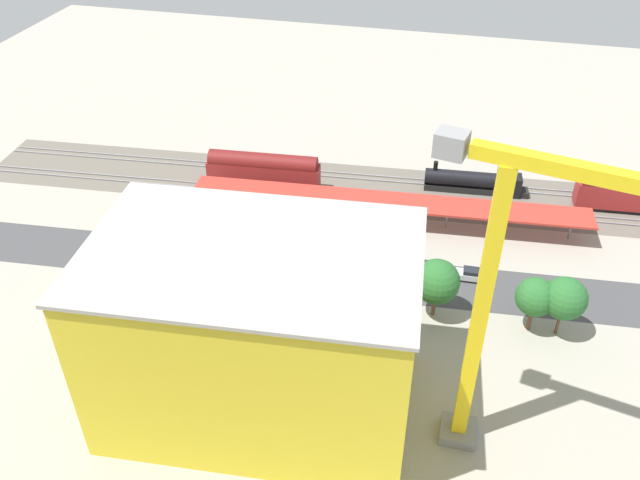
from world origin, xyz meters
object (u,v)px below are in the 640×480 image
at_px(freight_coach_far, 263,170).
at_px(parked_car_5, 231,238).
at_px(parked_car_2, 370,263).
at_px(tower_crane, 524,291).
at_px(parked_car_3, 323,254).
at_px(parked_car_6, 187,232).
at_px(parked_car_4, 279,247).
at_px(street_tree_3, 437,282).
at_px(street_tree_0, 535,297).
at_px(street_tree_5, 212,256).
at_px(parked_car_1, 419,268).
at_px(street_tree_2, 267,259).
at_px(passenger_coach, 638,192).
at_px(platform_canopy_near, 388,202).
at_px(parked_car_0, 473,275).
at_px(box_truck_1, 339,306).
at_px(street_tree_4, 262,256).
at_px(locomotive, 477,182).
at_px(street_tree_1, 565,298).
at_px(construction_building, 257,333).
at_px(traffic_light, 195,209).

bearing_deg(freight_coach_far, parked_car_5, 89.66).
distance_m(parked_car_2, tower_crane, 36.83).
distance_m(parked_car_3, parked_car_6, 20.47).
height_order(parked_car_4, street_tree_3, street_tree_3).
relative_size(street_tree_0, street_tree_5, 0.92).
relative_size(parked_car_1, street_tree_0, 0.63).
distance_m(street_tree_2, street_tree_3, 21.46).
bearing_deg(passenger_coach, street_tree_5, 29.89).
bearing_deg(parked_car_5, passenger_coach, -158.64).
distance_m(parked_car_1, parked_car_6, 33.81).
bearing_deg(tower_crane, platform_canopy_near, -66.64).
distance_m(parked_car_6, street_tree_5, 13.17).
distance_m(parked_car_3, street_tree_5, 16.02).
bearing_deg(passenger_coach, parked_car_0, 44.73).
distance_m(box_truck_1, street_tree_0, 23.44).
xyz_separation_m(box_truck_1, street_tree_0, (-22.97, -3.17, 3.42)).
xyz_separation_m(parked_car_3, street_tree_5, (12.41, 9.23, 4.18)).
height_order(platform_canopy_near, parked_car_3, platform_canopy_near).
bearing_deg(street_tree_4, locomotive, -129.25).
bearing_deg(street_tree_2, street_tree_0, -179.76).
xyz_separation_m(passenger_coach, parked_car_2, (36.94, 23.41, -2.58)).
bearing_deg(street_tree_1, parked_car_5, -10.80).
xyz_separation_m(parked_car_2, tower_crane, (-16.70, 26.23, 19.74)).
bearing_deg(street_tree_1, parked_car_6, -9.18).
bearing_deg(parked_car_2, parked_car_0, -178.25).
bearing_deg(box_truck_1, street_tree_3, -164.92).
bearing_deg(parked_car_5, locomotive, -146.24).
bearing_deg(street_tree_2, construction_building, 105.01).
relative_size(parked_car_1, box_truck_1, 0.47).
height_order(street_tree_4, street_tree_5, street_tree_4).
bearing_deg(street_tree_2, parked_car_4, -83.48).
relative_size(locomotive, freight_coach_far, 0.91).
bearing_deg(street_tree_1, street_tree_0, -0.06).
xyz_separation_m(parked_car_4, street_tree_5, (6.05, 9.28, 4.12)).
height_order(parked_car_0, street_tree_1, street_tree_1).
bearing_deg(tower_crane, street_tree_3, -68.33).
height_order(parked_car_2, parked_car_6, parked_car_6).
xyz_separation_m(passenger_coach, parked_car_5, (57.42, 22.46, -2.52)).
distance_m(parked_car_1, box_truck_1, 14.17).
xyz_separation_m(parked_car_6, tower_crane, (-43.89, 26.96, 19.69)).
bearing_deg(parked_car_5, parked_car_6, 1.79).
bearing_deg(freight_coach_far, box_truck_1, 123.96).
height_order(platform_canopy_near, locomotive, locomotive).
bearing_deg(construction_building, street_tree_5, -59.58).
distance_m(street_tree_2, street_tree_5, 7.07).
distance_m(parked_car_2, traffic_light, 25.97).
xyz_separation_m(street_tree_0, street_tree_4, (33.56, 0.62, 0.47)).
bearing_deg(street_tree_1, parked_car_4, -12.17).
bearing_deg(freight_coach_far, parked_car_0, 154.87).
bearing_deg(street_tree_4, parked_car_5, -49.50).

